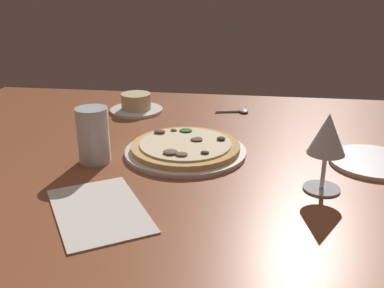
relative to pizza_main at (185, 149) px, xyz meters
The scene contains 8 objects.
dining_table 5.64cm from the pizza_main, 43.74° to the right, with size 150.00×110.00×4.00cm, color brown.
pizza_main is the anchor object (origin of this frame).
ramekin_on_saucer 35.23cm from the pizza_main, 122.36° to the left, with size 15.08×15.08×5.24cm.
wine_glass_far 32.34cm from the pizza_main, 26.55° to the right, with size 6.87×6.87×14.80cm.
water_glass 20.07cm from the pizza_main, 159.37° to the right, with size 6.69×6.69×11.83cm.
side_plate 40.04cm from the pizza_main, ahead, with size 18.24×18.24×0.90cm, color white.
paper_menu 29.38cm from the pizza_main, 111.32° to the right, with size 14.28×21.89×0.30cm, color silver.
spoon 34.66cm from the pizza_main, 71.91° to the left, with size 9.74×4.52×1.00cm.
Camera 1 is at (10.89, -88.78, 42.30)cm, focal length 42.36 mm.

